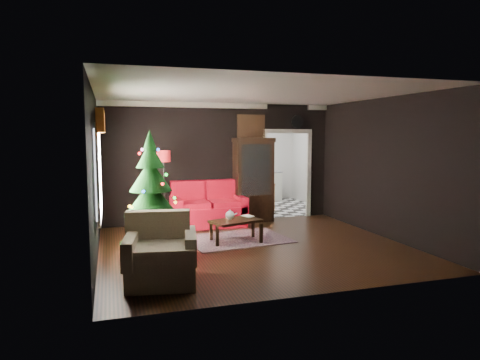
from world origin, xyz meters
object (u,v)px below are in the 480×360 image
object	(u,v)px
loveseat	(208,204)
teapot	(230,215)
christmas_tree	(151,195)
wall_clock	(297,122)
coffee_table	(236,231)
armchair	(161,251)
kitchen_table	(259,196)
curio_cabinet	(253,182)
floor_lamp	(164,193)

from	to	relation	value
loveseat	teapot	xyz separation A→B (m)	(0.07, -1.56, 0.03)
christmas_tree	wall_clock	distance (m)	4.77
coffee_table	armchair	bearing A→B (deg)	-130.80
teapot	kitchen_table	size ratio (longest dim) A/B	0.26
armchair	wall_clock	world-z (taller)	wall_clock
coffee_table	kitchen_table	distance (m)	3.64
christmas_tree	armchair	xyz separation A→B (m)	(-0.00, -1.37, -0.59)
armchair	wall_clock	distance (m)	5.79
curio_cabinet	armchair	distance (m)	4.58
loveseat	coffee_table	world-z (taller)	loveseat
loveseat	wall_clock	size ratio (longest dim) A/B	5.31
armchair	coffee_table	xyz separation A→B (m)	(1.64, 1.90, -0.24)
floor_lamp	kitchen_table	distance (m)	3.45
curio_cabinet	kitchen_table	xyz separation A→B (m)	(0.65, 1.43, -0.57)
kitchen_table	curio_cabinet	bearing A→B (deg)	-114.44
armchair	floor_lamp	bearing A→B (deg)	91.56
teapot	coffee_table	bearing A→B (deg)	-21.82
floor_lamp	loveseat	bearing A→B (deg)	15.79
loveseat	christmas_tree	size ratio (longest dim) A/B	0.83
teapot	floor_lamp	bearing A→B (deg)	130.49
armchair	teapot	xyz separation A→B (m)	(1.54, 1.95, 0.07)
kitchen_table	coffee_table	bearing A→B (deg)	-116.52
loveseat	curio_cabinet	size ratio (longest dim) A/B	0.89
christmas_tree	teapot	distance (m)	1.72
floor_lamp	coffee_table	size ratio (longest dim) A/B	1.93
coffee_table	teapot	size ratio (longest dim) A/B	4.75
curio_cabinet	kitchen_table	bearing A→B (deg)	65.56
floor_lamp	wall_clock	size ratio (longest dim) A/B	5.63
curio_cabinet	christmas_tree	bearing A→B (deg)	-138.00
floor_lamp	coffee_table	xyz separation A→B (m)	(1.19, -1.32, -0.61)
armchair	coffee_table	world-z (taller)	armchair
teapot	kitchen_table	world-z (taller)	kitchen_table
loveseat	kitchen_table	size ratio (longest dim) A/B	2.27
curio_cabinet	armchair	bearing A→B (deg)	-125.07
floor_lamp	wall_clock	world-z (taller)	wall_clock
loveseat	coffee_table	size ratio (longest dim) A/B	1.82
floor_lamp	wall_clock	bearing A→B (deg)	11.54
kitchen_table	teapot	bearing A→B (deg)	-118.30
wall_clock	loveseat	bearing A→B (deg)	-170.34
loveseat	floor_lamp	distance (m)	1.11
christmas_tree	teapot	bearing A→B (deg)	20.49
floor_lamp	christmas_tree	xyz separation A→B (m)	(-0.45, -1.85, 0.22)
wall_clock	armchair	bearing A→B (deg)	-134.33
loveseat	kitchen_table	world-z (taller)	loveseat
armchair	christmas_tree	bearing A→B (deg)	99.50
christmas_tree	coffee_table	world-z (taller)	christmas_tree
coffee_table	wall_clock	bearing A→B (deg)	42.67
wall_clock	kitchen_table	distance (m)	2.43
loveseat	wall_clock	bearing A→B (deg)	9.66
loveseat	floor_lamp	size ratio (longest dim) A/B	0.94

